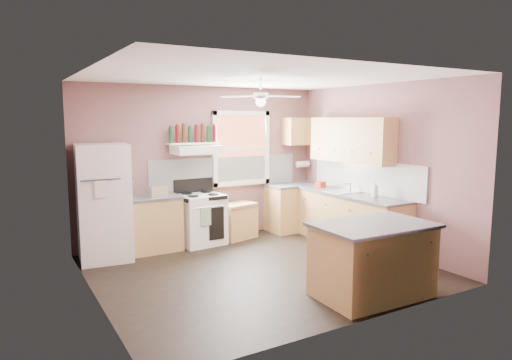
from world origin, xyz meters
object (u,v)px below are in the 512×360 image
stove (200,219)px  island (372,261)px  cart (237,221)px  refrigerator (104,203)px  toaster (157,191)px

stove → island: 3.31m
stove → cart: size_ratio=1.35×
refrigerator → island: size_ratio=1.32×
island → refrigerator: bearing=130.0°
cart → island: (0.16, -3.20, 0.11)m
toaster → stove: toaster is taller
refrigerator → toaster: (0.84, 0.03, 0.11)m
toaster → cart: 1.63m
toaster → cart: size_ratio=0.44×
stove → cart: (0.72, 0.01, -0.11)m
cart → island: size_ratio=0.48×
refrigerator → toaster: size_ratio=6.31×
toaster → cart: (1.48, 0.07, -0.67)m
cart → toaster: bearing=169.0°
refrigerator → toaster: refrigerator is taller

